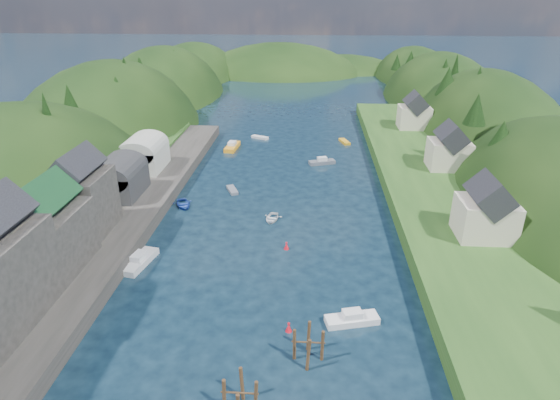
# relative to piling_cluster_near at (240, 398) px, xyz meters

# --- Properties ---
(ground) EXTENTS (600.00, 600.00, 0.00)m
(ground) POSITION_rel_piling_cluster_near_xyz_m (0.98, 55.84, -1.35)
(ground) COLOR black
(ground) RESTS_ON ground
(hillside_left) EXTENTS (44.00, 245.56, 52.00)m
(hillside_left) POSITION_rel_piling_cluster_near_xyz_m (-44.02, 80.84, -9.38)
(hillside_left) COLOR black
(hillside_left) RESTS_ON ground
(hillside_right) EXTENTS (36.00, 245.56, 48.00)m
(hillside_right) POSITION_rel_piling_cluster_near_xyz_m (45.98, 80.84, -8.76)
(hillside_right) COLOR black
(hillside_right) RESTS_ON ground
(far_hills) EXTENTS (103.00, 68.00, 44.00)m
(far_hills) POSITION_rel_piling_cluster_near_xyz_m (2.19, 179.85, -12.15)
(far_hills) COLOR black
(far_hills) RESTS_ON ground
(hill_trees) EXTENTS (89.99, 151.62, 12.48)m
(hill_trees) POSITION_rel_piling_cluster_near_xyz_m (0.76, 71.25, 9.76)
(hill_trees) COLOR black
(hill_trees) RESTS_ON ground
(quay_left) EXTENTS (12.00, 110.00, 2.00)m
(quay_left) POSITION_rel_piling_cluster_near_xyz_m (-23.02, 25.84, -0.35)
(quay_left) COLOR #2D2B28
(quay_left) RESTS_ON ground
(terrace_left_grass) EXTENTS (12.00, 110.00, 2.50)m
(terrace_left_grass) POSITION_rel_piling_cluster_near_xyz_m (-30.02, 25.84, -0.10)
(terrace_left_grass) COLOR #234719
(terrace_left_grass) RESTS_ON ground
(quayside_buildings) EXTENTS (8.00, 35.84, 12.90)m
(quayside_buildings) POSITION_rel_piling_cluster_near_xyz_m (-25.02, 12.23, 5.74)
(quayside_buildings) COLOR #2D2B28
(quayside_buildings) RESTS_ON quay_left
(boat_sheds) EXTENTS (7.00, 21.00, 7.50)m
(boat_sheds) POSITION_rel_piling_cluster_near_xyz_m (-25.02, 44.84, 3.92)
(boat_sheds) COLOR #2D2D30
(boat_sheds) RESTS_ON quay_left
(terrace_right) EXTENTS (16.00, 120.00, 2.40)m
(terrace_right) POSITION_rel_piling_cluster_near_xyz_m (25.98, 45.84, -0.15)
(terrace_right) COLOR #234719
(terrace_right) RESTS_ON ground
(right_bank_cottages) EXTENTS (9.00, 59.24, 8.41)m
(right_bank_cottages) POSITION_rel_piling_cluster_near_xyz_m (28.98, 54.18, 4.49)
(right_bank_cottages) COLOR beige
(right_bank_cottages) RESTS_ON terrace_right
(piling_cluster_near) EXTENTS (3.12, 2.92, 3.84)m
(piling_cluster_near) POSITION_rel_piling_cluster_near_xyz_m (0.00, 0.00, 0.00)
(piling_cluster_near) COLOR #382314
(piling_cluster_near) RESTS_ON ground
(piling_cluster_far) EXTENTS (3.12, 2.92, 3.94)m
(piling_cluster_far) POSITION_rel_piling_cluster_near_xyz_m (5.51, 6.30, 0.05)
(piling_cluster_far) COLOR #382314
(piling_cluster_far) RESTS_ON ground
(channel_buoy_near) EXTENTS (0.70, 0.70, 1.10)m
(channel_buoy_near) POSITION_rel_piling_cluster_near_xyz_m (3.49, 10.12, -0.87)
(channel_buoy_near) COLOR red
(channel_buoy_near) RESTS_ON ground
(channel_buoy_far) EXTENTS (0.70, 0.70, 1.10)m
(channel_buoy_far) POSITION_rel_piling_cluster_near_xyz_m (2.33, 26.69, -0.87)
(channel_buoy_far) COLOR red
(channel_buoy_far) RESTS_ON ground
(moored_boats) EXTENTS (31.82, 89.21, 2.13)m
(moored_boats) POSITION_rel_piling_cluster_near_xyz_m (-5.05, 25.89, -0.76)
(moored_boats) COLOR white
(moored_boats) RESTS_ON ground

